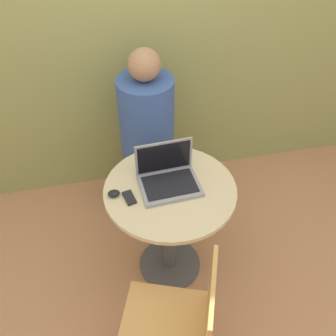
% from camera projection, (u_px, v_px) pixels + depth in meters
% --- Properties ---
extents(ground_plane, '(12.00, 12.00, 0.00)m').
position_uv_depth(ground_plane, '(170.00, 264.00, 2.54)').
color(ground_plane, tan).
extents(back_wall, '(7.00, 0.05, 2.60)m').
position_uv_depth(back_wall, '(137.00, 10.00, 2.33)').
color(back_wall, '#939956').
rests_on(back_wall, ground_plane).
extents(round_table, '(0.71, 0.71, 0.70)m').
position_uv_depth(round_table, '(170.00, 212.00, 2.19)').
color(round_table, '#4C4C51').
rests_on(round_table, ground_plane).
extents(laptop, '(0.32, 0.25, 0.22)m').
position_uv_depth(laptop, '(168.00, 177.00, 2.07)').
color(laptop, gray).
rests_on(laptop, round_table).
extents(cell_phone, '(0.07, 0.10, 0.02)m').
position_uv_depth(cell_phone, '(129.00, 198.00, 2.01)').
color(cell_phone, black).
rests_on(cell_phone, round_table).
extents(computer_mouse, '(0.06, 0.05, 0.03)m').
position_uv_depth(computer_mouse, '(114.00, 193.00, 2.02)').
color(computer_mouse, black).
rests_on(computer_mouse, round_table).
extents(chair_empty, '(0.52, 0.52, 0.84)m').
position_uv_depth(chair_empty, '(179.00, 328.00, 1.78)').
color(chair_empty, tan).
rests_on(chair_empty, ground_plane).
extents(person_seated, '(0.39, 0.56, 1.20)m').
position_uv_depth(person_seated, '(147.00, 142.00, 2.68)').
color(person_seated, brown).
rests_on(person_seated, ground_plane).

